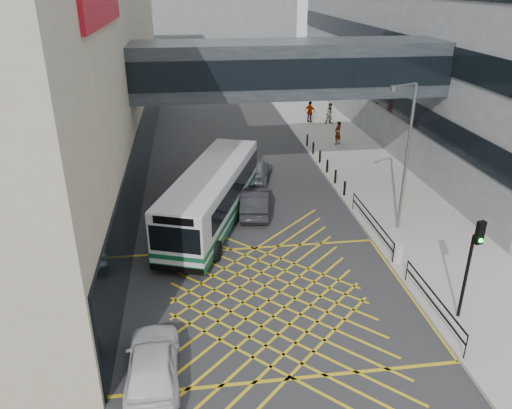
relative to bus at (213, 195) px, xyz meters
name	(u,v)px	position (x,y,z in m)	size (l,w,h in m)	color
ground	(269,301)	(1.87, -7.52, -1.69)	(120.00, 120.00, 0.00)	#333335
building_right	(511,8)	(25.85, 16.48, 8.31)	(24.09, 44.00, 20.00)	gray
building_far	(189,4)	(-0.13, 52.48, 7.31)	(28.00, 16.00, 18.00)	gray
skybridge	(289,68)	(4.87, 4.48, 5.81)	(20.00, 4.10, 3.00)	#2B3035
pavement	(361,166)	(10.87, 7.48, -1.61)	(6.00, 54.00, 0.16)	#A6A198
box_junction	(269,300)	(1.87, -7.52, -1.68)	(12.00, 9.00, 0.01)	gold
bus	(213,195)	(0.00, 0.00, 0.00)	(6.20, 11.43, 3.15)	silver
car_white	(152,364)	(-2.63, -11.52, -0.94)	(1.91, 4.68, 1.49)	silver
car_dark	(255,200)	(2.43, 1.14, -0.96)	(1.82, 4.66, 1.46)	black
car_silver	(255,169)	(3.15, 6.24, -0.99)	(1.90, 4.51, 1.40)	gray
traffic_light	(473,256)	(9.06, -9.84, 1.23)	(0.33, 0.50, 4.23)	black
street_lamp	(405,150)	(9.49, -2.22, 2.82)	(1.66, 0.91, 7.63)	slate
litter_bin	(398,253)	(8.29, -5.42, -1.09)	(0.51, 0.51, 0.88)	#ADA89E
kerb_railings	(396,251)	(8.02, -5.74, -0.81)	(0.05, 12.54, 1.00)	black
bollards	(323,161)	(8.12, 7.48, -1.08)	(0.14, 10.14, 0.90)	black
pedestrian_a	(338,133)	(10.60, 12.58, -0.61)	(0.73, 0.52, 1.84)	gray
pedestrian_b	(330,114)	(11.67, 18.69, -0.59)	(0.91, 0.53, 1.86)	gray
pedestrian_c	(310,112)	(9.97, 19.43, -0.56)	(1.14, 0.55, 1.92)	gray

